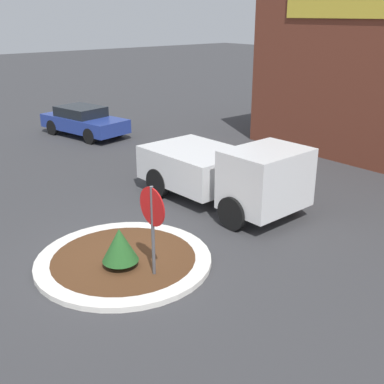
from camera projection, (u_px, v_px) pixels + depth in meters
ground_plane at (124, 262)px, 10.88m from camera, size 120.00×120.00×0.00m
traffic_island at (124, 260)px, 10.86m from camera, size 3.96×3.96×0.12m
stop_sign at (152, 216)px, 9.71m from camera, size 0.83×0.07×2.09m
island_shrub at (120, 245)px, 10.28m from camera, size 0.79×0.79×0.90m
utility_truck at (224, 172)px, 13.85m from camera, size 5.16×2.48×1.98m
parked_sedan_blue at (84, 121)px, 21.85m from camera, size 4.50×2.55×1.32m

